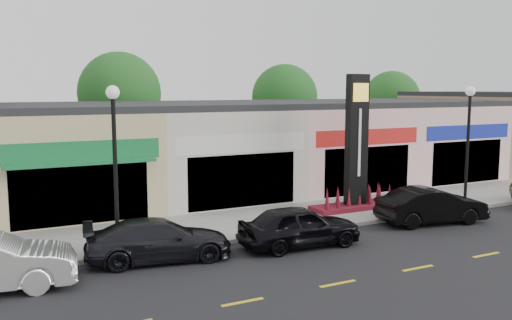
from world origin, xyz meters
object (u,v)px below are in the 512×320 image
at_px(car_black_sedan, 299,226).
at_px(car_black_conv, 432,206).
at_px(pylon_sign, 356,162).
at_px(lamp_west_near, 115,152).
at_px(lamp_east_near, 468,134).
at_px(car_dark_sedan, 159,240).

height_order(car_black_sedan, car_black_conv, car_black_conv).
bearing_deg(car_black_sedan, pylon_sign, -52.37).
xyz_separation_m(pylon_sign, car_black_sedan, (-5.08, -3.56, -1.54)).
bearing_deg(car_black_conv, pylon_sign, 35.11).
relative_size(lamp_west_near, car_black_conv, 1.21).
bearing_deg(lamp_east_near, lamp_west_near, 180.00).
distance_m(pylon_sign, car_black_sedan, 6.39).
bearing_deg(car_black_sedan, car_black_conv, -83.78).
bearing_deg(lamp_west_near, pylon_sign, 8.77).
bearing_deg(car_dark_sedan, lamp_east_near, -76.88).
distance_m(lamp_west_near, car_black_conv, 12.88).
xyz_separation_m(car_dark_sedan, car_black_conv, (11.43, -0.30, 0.07)).
bearing_deg(pylon_sign, lamp_west_near, -171.23).
xyz_separation_m(lamp_west_near, pylon_sign, (11.00, 1.70, -1.20)).
xyz_separation_m(pylon_sign, car_dark_sedan, (-9.93, -2.84, -1.60)).
bearing_deg(car_black_sedan, lamp_west_near, 75.17).
relative_size(car_black_sedan, car_black_conv, 0.96).
bearing_deg(lamp_west_near, car_dark_sedan, -46.87).
distance_m(lamp_east_near, car_dark_sedan, 15.23).
distance_m(car_dark_sedan, car_black_sedan, 4.90).
relative_size(lamp_west_near, pylon_sign, 0.91).
distance_m(car_dark_sedan, car_black_conv, 11.44).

